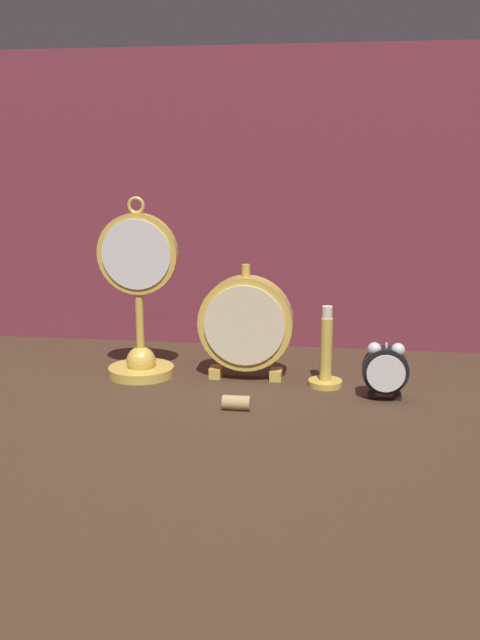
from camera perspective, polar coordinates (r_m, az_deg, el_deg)
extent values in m
plane|color=#422D1E|center=(1.15, -0.56, -6.12)|extent=(4.00, 4.00, 0.00)
cube|color=brown|center=(1.41, 1.42, 9.46)|extent=(1.20, 0.01, 0.58)
cylinder|color=gold|center=(1.26, -7.90, -4.06)|extent=(0.11, 0.11, 0.02)
sphere|color=gold|center=(1.26, -7.92, -3.27)|extent=(0.05, 0.05, 0.05)
cylinder|color=gold|center=(1.25, -8.00, -0.96)|extent=(0.01, 0.01, 0.12)
cylinder|color=gold|center=(1.22, -8.20, 5.26)|extent=(0.14, 0.02, 0.14)
cylinder|color=silver|center=(1.21, -8.33, 5.20)|extent=(0.12, 0.00, 0.12)
torus|color=gold|center=(1.21, -8.32, 9.06)|extent=(0.03, 0.01, 0.03)
cube|color=black|center=(1.15, 10.46, -5.91)|extent=(0.01, 0.01, 0.01)
cube|color=black|center=(1.16, 12.44, -5.96)|extent=(0.01, 0.01, 0.01)
cylinder|color=black|center=(1.14, 11.54, -3.93)|extent=(0.07, 0.03, 0.07)
cylinder|color=silver|center=(1.13, 11.59, -4.17)|extent=(0.06, 0.00, 0.06)
sphere|color=silver|center=(1.13, 10.71, -2.30)|extent=(0.02, 0.02, 0.02)
sphere|color=silver|center=(1.14, 12.53, -2.35)|extent=(0.02, 0.02, 0.02)
cylinder|color=silver|center=(1.13, 11.63, -2.11)|extent=(0.00, 0.00, 0.01)
cube|color=gold|center=(1.24, -1.94, -4.19)|extent=(0.02, 0.03, 0.02)
cube|color=gold|center=(1.23, 2.89, -4.39)|extent=(0.02, 0.03, 0.02)
cylinder|color=gold|center=(1.21, 0.47, -0.24)|extent=(0.16, 0.04, 0.16)
cylinder|color=beige|center=(1.19, 0.33, -0.47)|extent=(0.14, 0.00, 0.14)
cylinder|color=gold|center=(1.19, 0.47, 4.00)|extent=(0.01, 0.01, 0.02)
cylinder|color=gold|center=(1.21, 6.84, -5.02)|extent=(0.06, 0.06, 0.01)
cylinder|color=gold|center=(1.19, 6.91, -2.36)|extent=(0.02, 0.02, 0.11)
cylinder|color=silver|center=(1.17, 6.99, 0.62)|extent=(0.02, 0.02, 0.02)
cylinder|color=tan|center=(1.09, -0.29, -6.63)|extent=(0.04, 0.02, 0.02)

